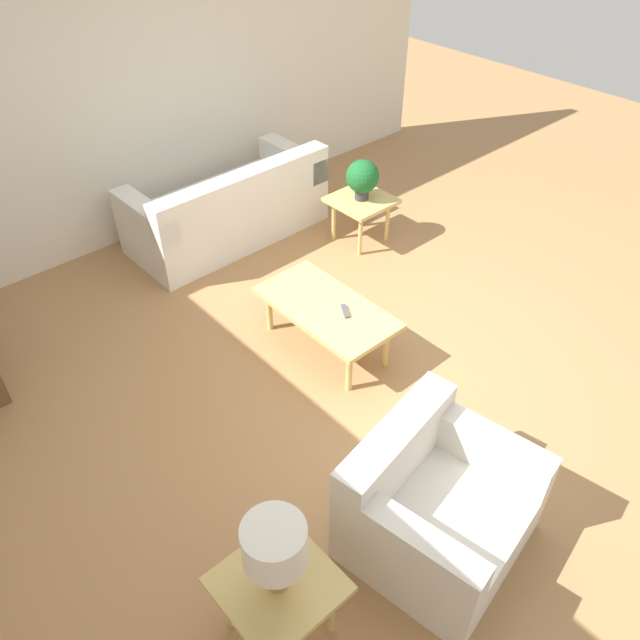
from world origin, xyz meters
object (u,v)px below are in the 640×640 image
Objects in this scene: side_table_plant at (361,205)px; table_lamp at (275,547)px; side_table_lamp at (278,589)px; armchair at (433,506)px; potted_plant at (362,177)px; coffee_table at (326,310)px; sofa at (229,210)px.

table_lamp is (-2.48, 3.03, 0.39)m from side_table_plant.
table_lamp is at bearing 90.00° from side_table_lamp.
table_lamp is at bearing 161.10° from armchair.
side_table_plant is at bearing -50.67° from side_table_lamp.
side_table_plant is at bearing -135.00° from potted_plant.
coffee_table is 2.30m from table_lamp.
side_table_plant is 1.00× the size of side_table_lamp.
potted_plant is 3.91m from table_lamp.
table_lamp is (0.00, 0.00, 0.39)m from side_table_lamp.
armchair is at bearing 142.54° from side_table_plant.
armchair is 2.35× the size of table_lamp.
sofa is at bearing -12.27° from coffee_table.
table_lamp is (-3.39, 2.10, 0.48)m from sofa.
armchair is 3.33m from side_table_plant.
armchair is 1.02m from side_table_lamp.
potted_plant is (0.97, -1.34, 0.32)m from coffee_table.
armchair is at bearing 72.12° from sofa.
side_table_lamp is at bearing 131.88° from coffee_table.
coffee_table is at bearing 58.17° from armchair.
potted_plant is (2.48, -3.03, 0.29)m from side_table_lamp.
sofa is 3.53× the size of side_table_lamp.
coffee_table is 2.46× the size of table_lamp.
coffee_table is (1.68, -0.69, 0.06)m from armchair.
armchair is at bearing 142.54° from potted_plant.
potted_plant is (2.64, -2.03, 0.38)m from armchair.
table_lamp reaches higher than side_table_plant.
side_table_plant is at bearing -54.17° from coffee_table.
armchair is at bearing -99.36° from side_table_lamp.
armchair is (-3.55, 1.10, -0.00)m from sofa.
side_table_lamp is 0.39m from table_lamp.
table_lamp is at bearing 129.33° from side_table_plant.
potted_plant reaches higher than coffee_table.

